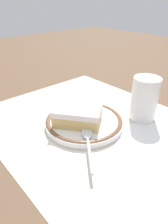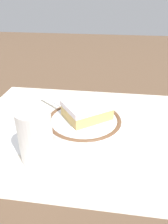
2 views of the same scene
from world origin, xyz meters
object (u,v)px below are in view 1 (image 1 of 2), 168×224
(cup, at_px, (144,101))
(cake_slice, at_px, (78,113))
(spoon, at_px, (88,138))
(plate, at_px, (84,121))
(napkin, at_px, (146,142))

(cup, bearing_deg, cake_slice, 61.70)
(cake_slice, distance_m, spoon, 0.07)
(plate, relative_size, napkin, 1.28)
(plate, bearing_deg, spoon, 143.42)
(spoon, height_order, cup, cup)
(plate, height_order, spoon, spoon)
(plate, relative_size, spoon, 1.62)
(plate, relative_size, cup, 1.73)
(napkin, bearing_deg, spoon, 53.21)
(plate, relative_size, cake_slice, 1.36)
(cup, bearing_deg, napkin, 129.77)
(plate, height_order, napkin, plate)
(plate, distance_m, cup, 0.15)
(plate, xyz_separation_m, cup, (-0.07, -0.13, 0.04))
(plate, height_order, cup, cup)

